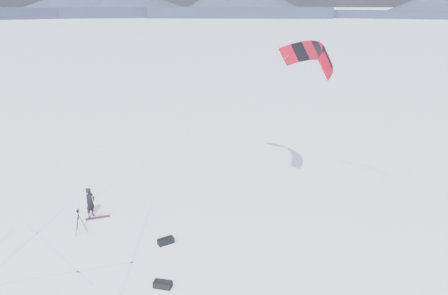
# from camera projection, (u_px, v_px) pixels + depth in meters

# --- Properties ---
(ground) EXTENTS (1800.00, 1800.00, 0.00)m
(ground) POSITION_uv_depth(u_px,v_px,m) (84.00, 246.00, 21.90)
(ground) COLOR white
(horizon_hills) EXTENTS (704.00, 704.00, 10.10)m
(horizon_hills) POSITION_uv_depth(u_px,v_px,m) (74.00, 164.00, 20.50)
(horizon_hills) COLOR #191E35
(horizon_hills) RESTS_ON ground
(snow_tracks) EXTENTS (13.93, 10.25, 0.01)m
(snow_tracks) POSITION_uv_depth(u_px,v_px,m) (53.00, 248.00, 21.69)
(snow_tracks) COLOR silver
(snow_tracks) RESTS_ON ground
(snowkiter) EXTENTS (0.62, 0.76, 1.78)m
(snowkiter) POSITION_uv_depth(u_px,v_px,m) (92.00, 217.00, 24.86)
(snowkiter) COLOR black
(snowkiter) RESTS_ON ground
(snowboard) EXTENTS (1.33, 0.77, 0.04)m
(snowboard) POSITION_uv_depth(u_px,v_px,m) (98.00, 218.00, 24.70)
(snowboard) COLOR maroon
(snowboard) RESTS_ON ground
(tripod) EXTENTS (0.69, 0.68, 1.36)m
(tripod) POSITION_uv_depth(u_px,v_px,m) (79.00, 218.00, 22.83)
(tripod) COLOR black
(tripod) RESTS_ON ground
(gear_bag_a) EXTENTS (0.89, 0.79, 0.36)m
(gear_bag_a) POSITION_uv_depth(u_px,v_px,m) (166.00, 241.00, 22.04)
(gear_bag_a) COLOR black
(gear_bag_a) RESTS_ON ground
(gear_bag_b) EXTENTS (0.84, 0.50, 0.36)m
(gear_bag_b) POSITION_uv_depth(u_px,v_px,m) (163.00, 284.00, 18.68)
(gear_bag_b) COLOR black
(gear_bag_b) RESTS_ON ground
(power_kite) EXTENTS (13.68, 6.82, 8.34)m
(power_kite) POSITION_uv_depth(u_px,v_px,m) (312.00, 56.00, 25.17)
(power_kite) COLOR #B00419
(power_kite) RESTS_ON ground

